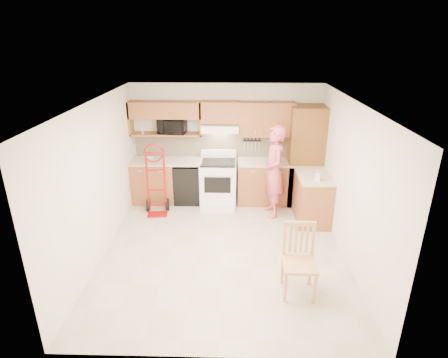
{
  "coord_description": "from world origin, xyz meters",
  "views": [
    {
      "loc": [
        0.15,
        -5.4,
        3.46
      ],
      "look_at": [
        0.0,
        0.5,
        1.1
      ],
      "focal_mm": 29.58,
      "sensor_mm": 36.0,
      "label": 1
    }
  ],
  "objects_px": {
    "microwave": "(172,126)",
    "person": "(273,172)",
    "range": "(218,180)",
    "hand_truck": "(156,183)",
    "dining_chair": "(300,262)"
  },
  "relations": [
    {
      "from": "hand_truck",
      "to": "dining_chair",
      "type": "relative_size",
      "value": 1.29
    },
    {
      "from": "range",
      "to": "microwave",
      "type": "bearing_deg",
      "value": 163.94
    },
    {
      "from": "range",
      "to": "hand_truck",
      "type": "distance_m",
      "value": 1.31
    },
    {
      "from": "hand_truck",
      "to": "dining_chair",
      "type": "bearing_deg",
      "value": -51.36
    },
    {
      "from": "hand_truck",
      "to": "microwave",
      "type": "bearing_deg",
      "value": 63.25
    },
    {
      "from": "microwave",
      "to": "person",
      "type": "bearing_deg",
      "value": -14.0
    },
    {
      "from": "microwave",
      "to": "range",
      "type": "relative_size",
      "value": 0.51
    },
    {
      "from": "microwave",
      "to": "range",
      "type": "height_order",
      "value": "microwave"
    },
    {
      "from": "microwave",
      "to": "person",
      "type": "distance_m",
      "value": 2.31
    },
    {
      "from": "microwave",
      "to": "hand_truck",
      "type": "relative_size",
      "value": 0.42
    },
    {
      "from": "person",
      "to": "dining_chair",
      "type": "relative_size",
      "value": 1.79
    },
    {
      "from": "range",
      "to": "person",
      "type": "height_order",
      "value": "person"
    },
    {
      "from": "dining_chair",
      "to": "hand_truck",
      "type": "bearing_deg",
      "value": 136.33
    },
    {
      "from": "hand_truck",
      "to": "dining_chair",
      "type": "height_order",
      "value": "hand_truck"
    },
    {
      "from": "dining_chair",
      "to": "person",
      "type": "bearing_deg",
      "value": 94.26
    }
  ]
}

